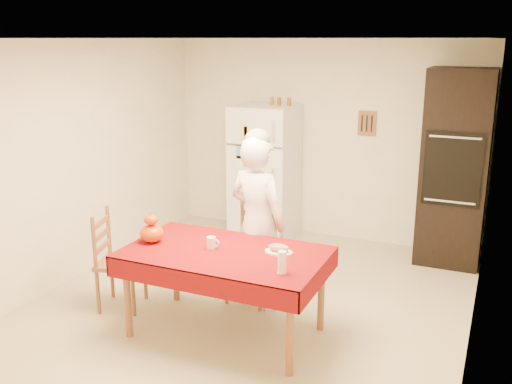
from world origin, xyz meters
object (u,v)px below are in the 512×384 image
Objects in this scene: chair_far at (254,250)px; chair_left at (114,256)px; refrigerator at (265,172)px; wine_glass at (282,262)px; bread_plate at (279,252)px; oven_cabinet at (455,168)px; coffee_mug at (211,242)px; pumpkin_lower at (152,233)px; dining_table at (225,259)px; seated_woman at (257,223)px.

chair_left is at bearing -145.90° from chair_far.
wine_glass is at bearing -64.57° from refrigerator.
wine_glass is 0.42m from bread_plate.
bread_plate is at bearing -103.38° from chair_left.
chair_far is at bearing -132.59° from oven_cabinet.
oven_cabinet reaches higher than coffee_mug.
oven_cabinet reaches higher than wine_glass.
dining_table is at bearing 4.70° from pumpkin_lower.
wine_glass is at bearing -115.60° from chair_left.
bread_plate is at bearing 11.98° from coffee_mug.
bread_plate is (0.50, -0.60, 0.26)m from chair_far.
seated_woman is 1.03m from wine_glass.
dining_table is at bearing -82.62° from chair_far.
pumpkin_lower reaches higher than dining_table.
chair_far reaches higher than pumpkin_lower.
seated_woman is 0.99m from pumpkin_lower.
coffee_mug is at bearing -93.56° from chair_far.
oven_cabinet is 2.68m from bread_plate.
dining_table is at bearing 101.03° from seated_woman.
dining_table is 17.00× the size of coffee_mug.
pumpkin_lower is at bearing -131.34° from oven_cabinet.
oven_cabinet is 10.39× the size of pumpkin_lower.
pumpkin_lower is (-0.72, -0.67, 0.01)m from seated_woman.
chair_left is 1.10m from coffee_mug.
seated_woman is (0.03, 0.62, 0.14)m from dining_table.
chair_left is 5.40× the size of wine_glass.
oven_cabinet reaches higher than chair_left.
oven_cabinet is at bearing 64.20° from bread_plate.
bread_plate is at bearing 115.02° from wine_glass.
chair_far is 4.49× the size of pumpkin_lower.
chair_left is at bearing 39.03° from seated_woman.
oven_cabinet is 3.47m from pumpkin_lower.
refrigerator is at bearing 115.50° from bread_plate.
chair_left reaches higher than wine_glass.
bread_plate reaches higher than dining_table.
wine_glass is (1.30, -2.73, -0.00)m from refrigerator.
chair_far reaches higher than wine_glass.
seated_woman is 9.43× the size of wine_glass.
coffee_mug is at bearing -108.02° from chair_left.
chair_far is 0.78m from coffee_mug.
chair_far reaches higher than coffee_mug.
chair_far is at bearing 94.85° from dining_table.
coffee_mug is at bearing 161.13° from wine_glass.
refrigerator is 1.79× the size of chair_left.
oven_cabinet is (2.28, 0.05, 0.25)m from refrigerator.
wine_glass is at bearing -64.98° from bread_plate.
dining_table is 1.02× the size of seated_woman.
bread_plate is (-0.18, 0.38, -0.08)m from wine_glass.
wine_glass is at bearing -18.87° from coffee_mug.
seated_woman is at bearing 74.08° from coffee_mug.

